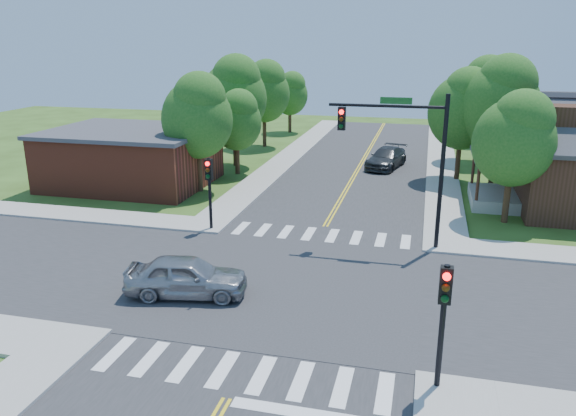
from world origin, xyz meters
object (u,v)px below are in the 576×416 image
(signal_pole_se, at_px, (444,304))
(signal_pole_nw, at_px, (209,180))
(car_silver, at_px, (187,277))
(signal_mast_ne, at_px, (405,146))
(car_dgrey, at_px, (386,158))

(signal_pole_se, xyz_separation_m, signal_pole_nw, (-11.20, 11.20, 0.00))
(car_silver, bearing_deg, signal_pole_nw, 3.88)
(signal_mast_ne, bearing_deg, car_dgrey, 96.64)
(signal_pole_se, xyz_separation_m, car_silver, (-9.28, 3.85, -1.87))
(car_silver, height_order, car_dgrey, car_silver)
(signal_pole_nw, bearing_deg, car_silver, -75.39)
(signal_pole_se, relative_size, car_dgrey, 0.70)
(signal_pole_nw, xyz_separation_m, car_dgrey, (7.58, 16.65, -1.92))
(signal_pole_se, bearing_deg, signal_pole_nw, 135.00)
(signal_pole_se, height_order, signal_pole_nw, same)
(signal_pole_se, bearing_deg, car_dgrey, 97.41)
(signal_mast_ne, xyz_separation_m, signal_pole_nw, (-9.51, -0.01, -2.19))
(signal_mast_ne, relative_size, car_silver, 1.47)
(signal_mast_ne, bearing_deg, signal_pole_se, -81.44)
(signal_mast_ne, height_order, signal_pole_se, signal_mast_ne)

